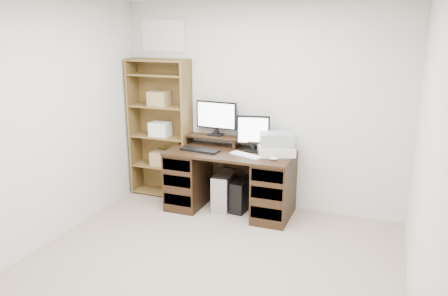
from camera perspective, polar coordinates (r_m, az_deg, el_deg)
The scene contains 14 objects.
room at distance 3.50m, azimuth -4.42°, elevation 0.13°, with size 3.54×4.04×2.54m.
desk at distance 5.30m, azimuth 0.83°, elevation -4.23°, with size 1.50×0.70×0.75m.
riser_shelf at distance 5.36m, azimuth 1.61°, elevation 1.04°, with size 1.40×0.22×0.12m.
monitor_wide at distance 5.45m, azimuth -1.00°, elevation 4.14°, with size 0.54×0.15×0.43m.
monitor_small at distance 5.18m, azimuth 3.82°, elevation 2.10°, with size 0.39×0.18×0.43m.
speaker at distance 5.57m, azimuth -5.20°, elevation 2.77°, with size 0.07×0.07×0.18m, color black.
keyboard_black at distance 5.22m, azimuth -3.17°, elevation -0.26°, with size 0.48×0.16×0.03m, color black.
keyboard_white at distance 5.02m, azimuth 2.87°, elevation -0.94°, with size 0.39×0.12×0.02m, color white.
mouse at distance 4.89m, azimuth 6.47°, elevation -1.37°, with size 0.09×0.06×0.04m, color silver.
printer at distance 5.09m, azimuth 6.84°, elevation -0.33°, with size 0.40×0.30×0.10m, color beige.
basket at distance 5.06m, azimuth 6.89°, elevation 1.09°, with size 0.37×0.27×0.16m, color #8F9499.
tower_silver at distance 5.43m, azimuth 0.01°, elevation -5.58°, with size 0.20×0.45×0.45m, color #B0B3B8.
tower_black at distance 5.39m, azimuth 2.34°, elevation -6.15°, with size 0.20×0.40×0.39m.
bookshelf at distance 5.77m, azimuth -8.21°, elevation 2.69°, with size 0.80×0.30×1.80m.
Camera 1 is at (1.46, -3.05, 2.17)m, focal length 35.00 mm.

